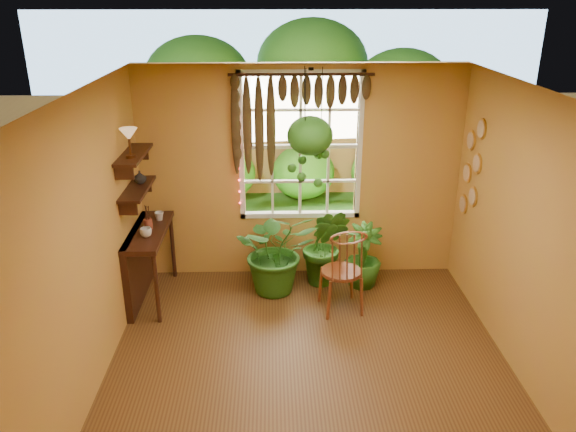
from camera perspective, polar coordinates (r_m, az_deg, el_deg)
The scene contains 23 objects.
floor at distance 5.64m, azimuth 2.32°, elevation -16.14°, with size 4.50×4.50×0.00m, color brown.
ceiling at distance 4.51m, azimuth 2.84°, elevation 12.02°, with size 4.50×4.50×0.00m, color white.
wall_back at distance 7.02m, azimuth 1.26°, elevation 4.26°, with size 4.00×4.00×0.00m, color #C28642.
wall_left at distance 5.18m, azimuth -20.13°, elevation -3.70°, with size 4.50×4.50×0.00m, color #C28642.
wall_right at distance 5.44m, azimuth 24.08°, elevation -3.07°, with size 4.50×4.50×0.00m, color #C28642.
window at distance 6.95m, azimuth 1.27°, elevation 7.09°, with size 1.52×0.10×1.86m.
valance_vine at distance 6.71m, azimuth 0.63°, elevation 11.59°, with size 1.70×0.12×1.10m.
string_lights at distance 6.86m, azimuth -5.10°, elevation 7.23°, with size 0.03×0.03×1.54m, color #FF2633, non-canonical shape.
wall_plates at distance 6.92m, azimuth 18.14°, elevation 4.62°, with size 0.04×0.32×1.10m, color #FAEBCC, non-canonical shape.
counter_ledge at distance 6.88m, azimuth -14.65°, elevation -4.01°, with size 0.40×1.20×0.90m.
shelf_lower at distance 6.56m, azimuth -15.05°, elevation 2.68°, with size 0.25×0.90×0.04m, color black.
shelf_upper at distance 6.44m, azimuth -15.40°, elevation 6.04°, with size 0.25×0.90×0.04m, color black.
backyard at distance 11.53m, azimuth 1.31°, elevation 10.88°, with size 14.00×10.00×12.00m.
windsor_chair at distance 6.52m, azimuth 5.49°, elevation -6.77°, with size 0.53×0.55×1.23m.
potted_plant_left at distance 6.83m, azimuth -1.13°, elevation -3.49°, with size 0.98×0.85×1.09m, color #1C4F15.
potted_plant_mid at distance 7.01m, azimuth 3.83°, elevation -3.07°, with size 0.57×0.46×1.04m, color #1C4F15.
potted_plant_right at distance 7.07m, azimuth 7.63°, elevation -4.03°, with size 0.46×0.46×0.82m, color #1C4F15.
hanging_basket at distance 6.53m, azimuth 2.24°, elevation 7.78°, with size 0.53×0.53×1.36m.
cup_a at distance 6.51m, azimuth -14.24°, elevation -1.62°, with size 0.13×0.13×0.10m, color silver.
cup_b at distance 6.94m, azimuth -12.95°, elevation -0.02°, with size 0.11×0.11×0.10m, color beige.
brush_jar at distance 6.69m, azimuth -14.08°, elevation -0.14°, with size 0.10×0.10×0.36m.
shelf_vase at distance 6.67m, azimuth -14.82°, elevation 3.84°, with size 0.14×0.14×0.15m, color #B2AD99.
tiffany_lamp at distance 6.21m, azimuth -15.87°, elevation 7.82°, with size 0.19×0.19×0.32m.
Camera 1 is at (-0.35, -4.44, 3.46)m, focal length 35.00 mm.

